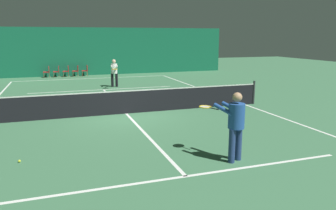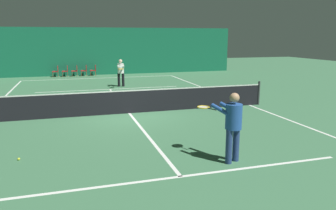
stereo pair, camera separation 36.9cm
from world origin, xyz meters
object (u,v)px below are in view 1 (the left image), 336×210
Objects in this scene: courtside_chair_1 at (57,71)px; courtside_chair_4 at (86,70)px; tennis_net at (126,101)px; player_near at (235,121)px; player_far at (114,71)px; courtside_chair_0 at (47,71)px; courtside_chair_2 at (67,70)px; courtside_chair_3 at (76,70)px; tennis_ball at (19,161)px.

courtside_chair_4 is (2.11, 0.00, 0.00)m from courtside_chair_1.
player_near is at bearing -75.85° from tennis_net.
courtside_chair_1 is at bearing 100.27° from tennis_net.
player_far reaches higher than courtside_chair_0.
courtside_chair_4 is (1.41, 0.00, 0.00)m from courtside_chair_2.
tennis_net is 6.11m from player_near.
courtside_chair_2 is (-3.25, 19.53, -0.53)m from player_near.
tennis_net is 14.29× the size of courtside_chair_3.
player_near is 19.70m from courtside_chair_3.
tennis_net is at bearing 7.38° from courtside_chair_2.
tennis_net reaches higher than courtside_chair_0.
courtside_chair_0 and courtside_chair_1 have the same top height.
tennis_net is 7.15× the size of player_far.
courtside_chair_0 is at bearing -90.00° from courtside_chair_3.
player_far is at bearing 16.45° from courtside_chair_3.
courtside_chair_0 is 1.00× the size of courtside_chair_2.
courtside_chair_0 and courtside_chair_4 have the same top height.
player_near is at bearing -17.65° from tennis_ball.
courtside_chair_4 is at bearing 79.77° from tennis_ball.
courtside_chair_0 is 1.00× the size of courtside_chair_3.
courtside_chair_0 and courtside_chair_2 have the same top height.
tennis_net is 14.29× the size of courtside_chair_1.
player_near is 19.80m from courtside_chair_2.
player_far is 25.42× the size of tennis_ball.
courtside_chair_1 is 2.11m from courtside_chair_4.
tennis_net reaches higher than courtside_chair_1.
courtside_chair_4 is at bearing 90.00° from courtside_chair_2.
courtside_chair_1 is at bearing -90.00° from courtside_chair_2.
player_far reaches higher than tennis_ball.
courtside_chair_1 is 1.00× the size of courtside_chair_2.
player_far is (-0.68, 13.19, -0.04)m from player_near.
courtside_chair_1 is (-2.47, 13.62, -0.03)m from tennis_net.
courtside_chair_0 is 2.82m from courtside_chair_4.
tennis_ball is (-3.23, -17.91, -0.45)m from courtside_chair_4.
courtside_chair_2 is at bearing -90.00° from courtside_chair_3.
courtside_chair_1 is at bearing -11.74° from player_near.
courtside_chair_0 is 0.70m from courtside_chair_1.
tennis_net is 7.35m from player_far.
player_far is at bearing 22.12° from courtside_chair_2.
courtside_chair_3 is at bearing -15.76° from player_near.
tennis_net reaches higher than tennis_ball.
tennis_ball is (-3.58, -4.29, -0.48)m from tennis_net.
courtside_chair_2 is at bearing -13.74° from player_near.
player_far is at bearing 10.42° from courtside_chair_4.
courtside_chair_1 is 1.00× the size of courtside_chair_4.
courtside_chair_3 is at bearing -155.86° from player_far.
player_far is 2.00× the size of courtside_chair_1.
tennis_ball is at bearing 49.16° from player_near.
courtside_chair_1 is at bearing -90.00° from courtside_chair_3.
tennis_ball is at bearing -3.57° from courtside_chair_1.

